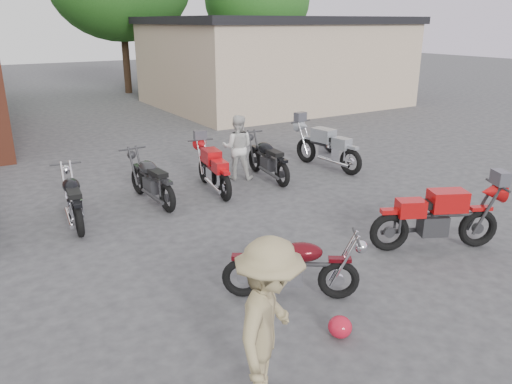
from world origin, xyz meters
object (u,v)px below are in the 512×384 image
vintage_motorcycle (294,263)px  row_bike_2 (73,196)px  row_bike_4 (213,167)px  sportbike (438,214)px  row_bike_3 (151,177)px  person_tan (269,326)px  row_bike_6 (327,145)px  person_light (238,147)px  helmet (340,327)px  row_bike_5 (267,156)px

vintage_motorcycle → row_bike_2: (-1.90, 4.33, 0.01)m
row_bike_4 → sportbike: bearing=-151.2°
sportbike → row_bike_3: sportbike is taller
person_tan → row_bike_6: (5.84, 6.23, -0.28)m
row_bike_3 → row_bike_6: row_bike_6 is taller
person_tan → row_bike_6: size_ratio=0.85×
person_light → person_tan: person_tan is taller
helmet → row_bike_4: bearing=77.9°
helmet → row_bike_6: 7.33m
row_bike_3 → row_bike_5: size_ratio=1.00×
row_bike_3 → row_bike_4: 1.43m
helmet → row_bike_2: bearing=109.0°
row_bike_6 → row_bike_5: bearing=80.1°
person_light → row_bike_2: person_light is taller
row_bike_5 → row_bike_4: bearing=100.6°
row_bike_3 → row_bike_2: bearing=96.8°
person_tan → row_bike_5: 7.48m
helmet → row_bike_3: size_ratio=0.15×
row_bike_5 → person_light: bearing=63.9°
person_tan → row_bike_5: size_ratio=0.94×
sportbike → vintage_motorcycle: bearing=-153.9°
vintage_motorcycle → sportbike: sportbike is taller
person_tan → row_bike_3: size_ratio=0.93×
row_bike_6 → row_bike_4: bearing=83.2°
row_bike_2 → row_bike_6: size_ratio=0.88×
person_light → helmet: bearing=105.8°
helmet → person_tan: bearing=-160.5°
sportbike → row_bike_6: bearing=97.7°
row_bike_2 → row_bike_6: bearing=-80.2°
helmet → row_bike_5: row_bike_5 is taller
person_tan → row_bike_3: bearing=36.8°
person_tan → row_bike_5: (4.07, 6.27, -0.34)m
row_bike_6 → person_tan: bearing=128.3°
row_bike_2 → row_bike_4: bearing=-78.2°
vintage_motorcycle → person_light: (2.08, 5.13, 0.25)m
row_bike_6 → vintage_motorcycle: bearing=128.2°
sportbike → row_bike_2: 6.47m
vintage_motorcycle → row_bike_4: row_bike_4 is taller
sportbike → helmet: (-2.97, -1.05, -0.48)m
person_light → row_bike_3: 2.41m
person_tan → row_bike_2: (-0.51, 5.83, -0.36)m
person_tan → row_bike_4: size_ratio=0.93×
helmet → person_light: person_light is taller
row_bike_4 → row_bike_5: row_bike_4 is taller
row_bike_6 → sportbike: bearing=153.4°
person_tan → row_bike_5: person_tan is taller
vintage_motorcycle → person_light: person_light is taller
person_light → person_tan: 7.49m
row_bike_5 → sportbike: bearing=-172.0°
person_tan → row_bike_6: bearing=3.9°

